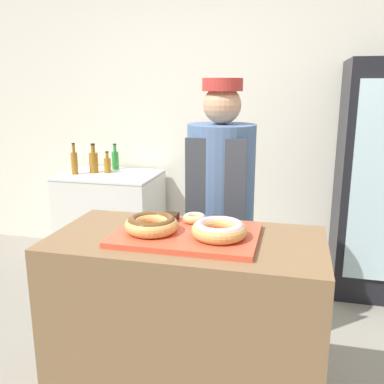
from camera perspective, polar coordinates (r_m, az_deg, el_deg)
name	(u,v)px	position (r m, az deg, el deg)	size (l,w,h in m)	color
wall_back	(247,113)	(3.87, 7.30, 10.44)	(8.00, 0.06, 2.70)	silver
display_counter	(187,333)	(2.08, -0.69, -18.29)	(1.19, 0.60, 0.94)	brown
serving_tray	(187,235)	(1.87, -0.73, -5.72)	(0.62, 0.43, 0.02)	#D84C33
donut_chocolate_glaze	(151,224)	(1.87, -5.42, -4.23)	(0.23, 0.23, 0.07)	tan
donut_light_glaze	(219,229)	(1.80, 3.64, -4.95)	(0.23, 0.23, 0.07)	tan
donut_mini_center	(194,218)	(2.00, 0.33, -3.46)	(0.11, 0.11, 0.04)	tan
brownie_back_left	(170,217)	(2.03, -2.91, -3.33)	(0.07, 0.07, 0.03)	black
brownie_back_right	(219,220)	(1.98, 3.66, -3.81)	(0.07, 0.07, 0.03)	black
baker_person	(220,214)	(2.52, 3.78, -2.99)	(0.39, 0.39, 1.62)	#4C4C51
beverage_fridge	(381,180)	(3.56, 23.89, 1.51)	(0.63, 0.69, 1.77)	black
chest_freezer	(112,218)	(3.97, -10.67, -3.38)	(0.84, 0.64, 0.82)	silver
bottle_amber	(107,165)	(3.91, -11.20, 3.62)	(0.06, 0.06, 0.19)	#99661E
bottle_amber_b	(74,162)	(3.91, -15.41, 3.86)	(0.06, 0.06, 0.28)	#99661E
bottle_amber_b_b	(94,161)	(3.94, -12.98, 4.00)	(0.08, 0.08, 0.26)	#99661E
bottle_green	(115,159)	(4.06, -10.20, 4.30)	(0.06, 0.06, 0.24)	#2D8C38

